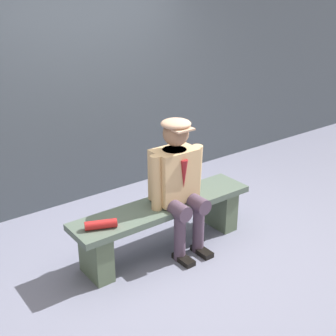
% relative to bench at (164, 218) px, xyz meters
% --- Properties ---
extents(ground_plane, '(30.00, 30.00, 0.00)m').
position_rel_bench_xyz_m(ground_plane, '(0.00, 0.00, -0.33)').
color(ground_plane, slate).
extents(bench, '(1.84, 0.42, 0.49)m').
position_rel_bench_xyz_m(bench, '(0.00, 0.00, 0.00)').
color(bench, '#4D5C50').
rests_on(bench, ground).
extents(seated_man, '(0.58, 0.55, 1.29)m').
position_rel_bench_xyz_m(seated_man, '(-0.12, 0.05, 0.40)').
color(seated_man, tan).
rests_on(seated_man, ground).
extents(rolled_magazine, '(0.28, 0.17, 0.08)m').
position_rel_bench_xyz_m(rolled_magazine, '(0.70, 0.05, 0.20)').
color(rolled_magazine, '#B21E1E').
rests_on(rolled_magazine, bench).
extents(stadium_wall, '(12.00, 0.24, 2.54)m').
position_rel_bench_xyz_m(stadium_wall, '(0.00, -1.59, 0.94)').
color(stadium_wall, '#434B53').
rests_on(stadium_wall, ground).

